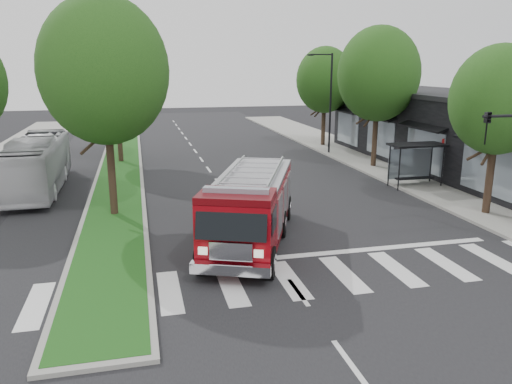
% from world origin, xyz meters
% --- Properties ---
extents(ground, '(140.00, 140.00, 0.00)m').
position_xyz_m(ground, '(0.00, 0.00, 0.00)').
color(ground, black).
rests_on(ground, ground).
extents(sidewalk_right, '(5.00, 80.00, 0.15)m').
position_xyz_m(sidewalk_right, '(12.50, 10.00, 0.07)').
color(sidewalk_right, gray).
rests_on(sidewalk_right, ground).
extents(median, '(3.00, 50.00, 0.15)m').
position_xyz_m(median, '(-6.00, 18.00, 0.08)').
color(median, gray).
rests_on(median, ground).
extents(storefront_row, '(8.00, 30.00, 5.00)m').
position_xyz_m(storefront_row, '(17.00, 10.00, 2.50)').
color(storefront_row, black).
rests_on(storefront_row, ground).
extents(bus_shelter, '(3.20, 1.60, 2.61)m').
position_xyz_m(bus_shelter, '(11.20, 8.15, 2.04)').
color(bus_shelter, black).
rests_on(bus_shelter, ground).
extents(tree_right_near, '(4.40, 4.40, 8.05)m').
position_xyz_m(tree_right_near, '(11.50, 2.00, 5.51)').
color(tree_right_near, black).
rests_on(tree_right_near, ground).
extents(tree_right_mid, '(5.60, 5.60, 9.72)m').
position_xyz_m(tree_right_mid, '(11.50, 14.00, 6.49)').
color(tree_right_mid, black).
rests_on(tree_right_mid, ground).
extents(tree_right_far, '(5.00, 5.00, 8.73)m').
position_xyz_m(tree_right_far, '(11.50, 24.00, 5.84)').
color(tree_right_far, black).
rests_on(tree_right_far, ground).
extents(tree_median_near, '(5.80, 5.80, 10.16)m').
position_xyz_m(tree_median_near, '(-6.00, 6.00, 6.81)').
color(tree_median_near, black).
rests_on(tree_median_near, ground).
extents(tree_median_far, '(5.60, 5.60, 9.72)m').
position_xyz_m(tree_median_far, '(-6.00, 20.00, 6.49)').
color(tree_median_far, black).
rests_on(tree_median_far, ground).
extents(streetlight_right_far, '(2.11, 0.20, 8.00)m').
position_xyz_m(streetlight_right_far, '(10.35, 20.00, 4.48)').
color(streetlight_right_far, black).
rests_on(streetlight_right_far, ground).
extents(fire_engine, '(5.69, 9.17, 3.06)m').
position_xyz_m(fire_engine, '(-0.44, 0.91, 1.47)').
color(fire_engine, '#5A040A').
rests_on(fire_engine, ground).
extents(city_bus, '(2.76, 11.06, 3.07)m').
position_xyz_m(city_bus, '(-10.46, 12.52, 1.53)').
color(city_bus, '#BABBBF').
rests_on(city_bus, ground).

